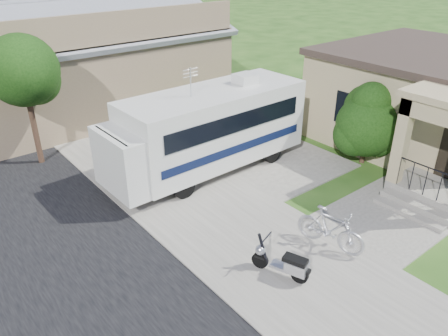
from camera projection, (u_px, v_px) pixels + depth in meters
ground at (296, 238)px, 11.78m from camera, size 120.00×120.00×0.00m
sidewalk_slab at (102, 134)px, 18.14m from camera, size 4.00×80.00×0.06m
driveway_slab at (232, 164)px, 15.72m from camera, size 7.00×6.00×0.05m
walk_slab at (392, 215)px, 12.75m from camera, size 4.00×3.00×0.05m
house at (430, 98)px, 16.91m from camera, size 9.47×7.80×3.54m
warehouse at (80, 65)px, 20.55m from camera, size 12.50×8.40×5.04m
street_tree_a at (26, 73)px, 14.50m from camera, size 2.44×2.40×4.58m
motorhome at (208, 128)px, 14.63m from camera, size 7.24×2.48×3.69m
shrub at (367, 122)px, 15.29m from camera, size 2.43×2.32×2.98m
scooter at (284, 263)px, 10.19m from camera, size 0.76×1.43×0.97m
bicycle at (330, 231)px, 11.13m from camera, size 0.94×1.94×1.12m
garden_hose at (387, 196)px, 13.57m from camera, size 0.38×0.38×0.17m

